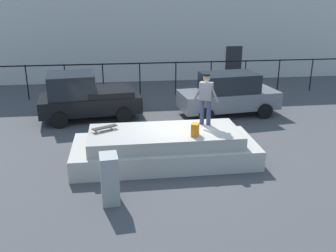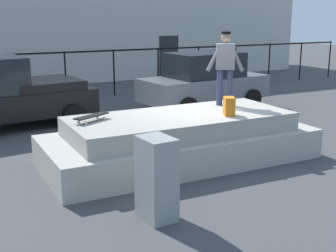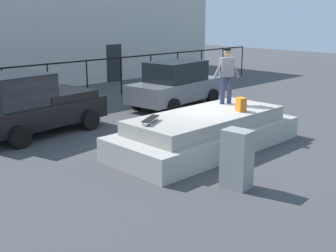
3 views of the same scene
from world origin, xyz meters
name	(u,v)px [view 1 (image 1 of 3)]	position (x,y,z in m)	size (l,w,h in m)	color
ground_plane	(182,153)	(0.00, 0.00, 0.00)	(60.00, 60.00, 0.00)	#424244
concrete_ledge	(165,147)	(-0.66, -0.50, 0.46)	(5.67, 2.38, 1.00)	#ADA89E
skateboarder	(206,96)	(0.72, -0.06, 1.95)	(0.80, 0.49, 1.65)	#2D334C
skateboard	(105,127)	(-2.48, -0.22, 1.10)	(0.80, 0.55, 0.12)	black
backpack	(195,129)	(0.20, -1.01, 1.19)	(0.28, 0.20, 0.38)	orange
car_black_pickup_near	(86,97)	(-3.37, 4.23, 0.94)	(4.31, 2.55, 1.94)	black
car_grey_sedan_mid	(228,94)	(2.66, 3.98, 0.91)	(4.38, 2.38, 1.82)	slate
utility_box	(110,179)	(-2.32, -2.79, 0.64)	(0.44, 0.60, 1.28)	gray
fence_row	(158,73)	(0.00, 7.61, 1.19)	(24.06, 0.06, 1.73)	black
warehouse_building	(146,19)	(0.00, 14.59, 3.39)	(25.61, 7.40, 6.76)	beige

